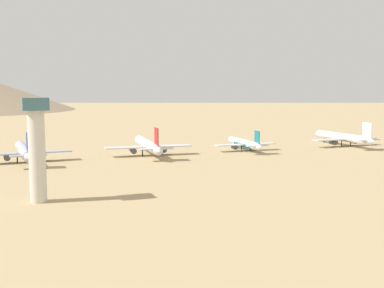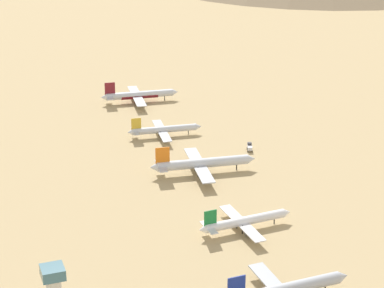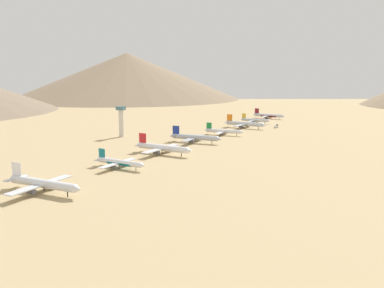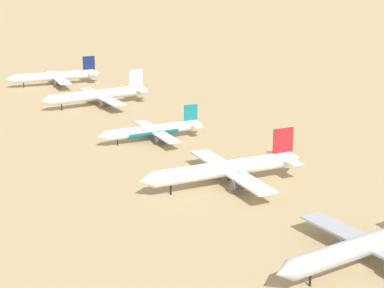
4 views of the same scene
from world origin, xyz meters
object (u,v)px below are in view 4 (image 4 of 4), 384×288
(parked_jet_3, at_px, (226,169))
(parked_jet_2, at_px, (153,130))
(parked_jet_4, at_px, (370,244))
(parked_jet_1, at_px, (98,95))
(parked_jet_0, at_px, (55,76))

(parked_jet_3, bearing_deg, parked_jet_2, -93.04)
(parked_jet_4, bearing_deg, parked_jet_1, -92.58)
(parked_jet_0, distance_m, parked_jet_3, 166.51)
(parked_jet_0, xyz_separation_m, parked_jet_3, (5.84, 166.41, 0.41))
(parked_jet_0, height_order, parked_jet_2, parked_jet_0)
(parked_jet_0, relative_size, parked_jet_4, 0.95)
(parked_jet_0, bearing_deg, parked_jet_4, 88.32)
(parked_jet_2, distance_m, parked_jet_3, 51.91)
(parked_jet_0, distance_m, parked_jet_4, 223.75)
(parked_jet_1, bearing_deg, parked_jet_3, 86.46)
(parked_jet_2, height_order, parked_jet_3, parked_jet_3)
(parked_jet_0, bearing_deg, parked_jet_1, 91.20)
(parked_jet_1, relative_size, parked_jet_3, 0.96)
(parked_jet_0, distance_m, parked_jet_1, 53.63)
(parked_jet_2, bearing_deg, parked_jet_1, -93.95)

